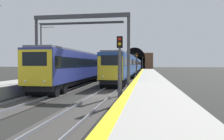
% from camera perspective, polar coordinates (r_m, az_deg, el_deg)
% --- Properties ---
extents(ground_plane, '(320.00, 320.00, 0.00)m').
position_cam_1_polar(ground_plane, '(18.31, -2.38, -6.88)').
color(ground_plane, black).
extents(platform_right, '(112.00, 3.60, 0.96)m').
position_cam_1_polar(platform_right, '(17.90, 10.23, -5.54)').
color(platform_right, '#9E9B93').
rests_on(platform_right, ground_plane).
extents(platform_left, '(112.00, 3.60, 0.96)m').
position_cam_1_polar(platform_left, '(21.74, -25.84, -4.41)').
color(platform_left, '#9E9B93').
rests_on(platform_left, ground_plane).
extents(platform_right_edge_strip, '(112.00, 0.50, 0.01)m').
position_cam_1_polar(platform_right_edge_strip, '(17.87, 5.25, -3.96)').
color(platform_right_edge_strip, yellow).
rests_on(platform_right_edge_strip, platform_right).
extents(track_main_line, '(160.00, 2.60, 0.21)m').
position_cam_1_polar(track_main_line, '(18.30, -2.38, -6.75)').
color(track_main_line, '#383533').
rests_on(track_main_line, ground_plane).
extents(track_adjacent_line, '(160.00, 3.07, 0.21)m').
position_cam_1_polar(track_adjacent_line, '(19.82, -16.31, -6.17)').
color(track_adjacent_line, '#383533').
rests_on(track_adjacent_line, ground_plane).
extents(train_main_approaching, '(61.50, 2.96, 5.01)m').
position_cam_1_polar(train_main_approaching, '(52.78, 5.08, 1.27)').
color(train_main_approaching, '#264C99').
rests_on(train_main_approaching, ground_plane).
extents(train_adjacent_platform, '(59.19, 3.05, 4.15)m').
position_cam_1_polar(train_adjacent_platform, '(45.80, -1.62, 1.21)').
color(train_adjacent_platform, navy).
rests_on(train_adjacent_platform, ground_plane).
extents(railway_signal_near, '(0.39, 0.38, 4.48)m').
position_cam_1_polar(railway_signal_near, '(14.30, 2.02, 1.44)').
color(railway_signal_near, '#4C4C54').
rests_on(railway_signal_near, ground_plane).
extents(railway_signal_mid, '(0.39, 0.38, 4.61)m').
position_cam_1_polar(railway_signal_mid, '(38.72, 6.39, 1.66)').
color(railway_signal_mid, '#4C4C54').
rests_on(railway_signal_mid, ground_plane).
extents(railway_signal_far, '(0.39, 0.38, 5.68)m').
position_cam_1_polar(railway_signal_far, '(95.27, 7.91, 1.99)').
color(railway_signal_far, '#38383D').
rests_on(railway_signal_far, ground_plane).
extents(overhead_signal_gantry, '(0.70, 9.05, 7.23)m').
position_cam_1_polar(overhead_signal_gantry, '(20.69, -8.04, 9.33)').
color(overhead_signal_gantry, '#3F3F47').
rests_on(overhead_signal_gantry, ground_plane).
extents(tunnel_portal, '(3.02, 18.37, 10.85)m').
position_cam_1_polar(tunnel_portal, '(112.73, 5.91, 2.35)').
color(tunnel_portal, brown).
rests_on(tunnel_portal, ground_plane).
extents(catenary_mast_far, '(0.22, 2.10, 8.36)m').
position_cam_1_polar(catenary_mast_far, '(32.34, -17.82, 4.36)').
color(catenary_mast_far, '#595B60').
rests_on(catenary_mast_far, ground_plane).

